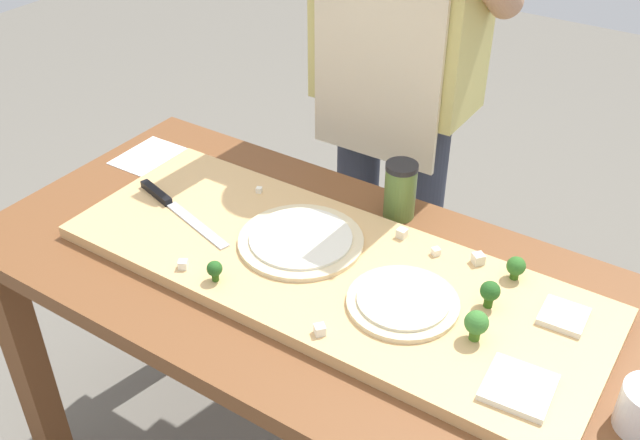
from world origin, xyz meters
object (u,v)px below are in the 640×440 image
(pizza_slice_near_right, at_px, (519,387))
(cheese_crumble_a, at_px, (183,264))
(chefs_knife, at_px, (172,204))
(pizza_slice_far_left, at_px, (564,316))
(broccoli_floret_back_left, at_px, (516,267))
(pizza_whole_white_garlic, at_px, (301,240))
(cheese_crumble_c, at_px, (478,259))
(cheese_crumble_b, at_px, (436,252))
(broccoli_floret_front_left, at_px, (215,269))
(pizza_whole_cheese_artichoke, at_px, (403,301))
(cheese_crumble_e, at_px, (259,190))
(broccoli_floret_front_right, at_px, (476,324))
(cook_center, at_px, (395,66))
(prep_table, at_px, (334,324))
(sauce_jar, at_px, (402,191))
(recipe_note, at_px, (149,156))
(cheese_crumble_d, at_px, (320,330))
(broccoli_floret_center_left, at_px, (490,292))
(cheese_crumble_f, at_px, (402,233))

(pizza_slice_near_right, xyz_separation_m, cheese_crumble_a, (-0.67, -0.06, 0.00))
(pizza_slice_near_right, bearing_deg, chefs_knife, 173.74)
(pizza_slice_far_left, height_order, broccoli_floret_back_left, broccoli_floret_back_left)
(pizza_whole_white_garlic, bearing_deg, cheese_crumble_c, 22.54)
(cheese_crumble_b, bearing_deg, pizza_whole_white_garlic, -155.04)
(chefs_knife, height_order, pizza_slice_far_left, chefs_knife)
(pizza_slice_far_left, relative_size, broccoli_floret_front_left, 1.81)
(pizza_whole_cheese_artichoke, distance_m, cheese_crumble_a, 0.44)
(pizza_slice_near_right, bearing_deg, cheese_crumble_e, 161.15)
(pizza_slice_near_right, relative_size, pizza_slice_far_left, 1.35)
(broccoli_floret_back_left, height_order, broccoli_floret_front_right, broccoli_floret_front_right)
(broccoli_floret_front_left, height_order, cook_center, cook_center)
(cheese_crumble_c, height_order, cheese_crumble_e, cheese_crumble_c)
(pizza_slice_near_right, xyz_separation_m, cook_center, (-0.60, 0.67, 0.18))
(broccoli_floret_front_right, bearing_deg, pizza_whole_white_garlic, 171.03)
(pizza_slice_far_left, bearing_deg, cheese_crumble_c, 161.08)
(prep_table, relative_size, cheese_crumble_a, 87.42)
(cheese_crumble_e, distance_m, cook_center, 0.47)
(pizza_whole_cheese_artichoke, xyz_separation_m, sauce_jar, (-0.16, 0.29, 0.03))
(pizza_whole_cheese_artichoke, height_order, recipe_note, pizza_whole_cheese_artichoke)
(pizza_whole_white_garlic, distance_m, cook_center, 0.57)
(broccoli_floret_front_left, xyz_separation_m, cheese_crumble_c, (0.40, 0.33, -0.02))
(broccoli_floret_front_right, bearing_deg, pizza_whole_cheese_artichoke, 175.72)
(broccoli_floret_front_right, distance_m, cheese_crumble_b, 0.24)
(cheese_crumble_d, bearing_deg, prep_table, 114.44)
(cheese_crumble_d, height_order, sauce_jar, sauce_jar)
(broccoli_floret_center_left, relative_size, cheese_crumble_c, 2.58)
(pizza_whole_cheese_artichoke, height_order, cheese_crumble_f, cheese_crumble_f)
(sauce_jar, bearing_deg, broccoli_floret_front_right, -44.54)
(cheese_crumble_e, bearing_deg, pizza_whole_white_garlic, -29.43)
(pizza_whole_cheese_artichoke, relative_size, pizza_whole_white_garlic, 0.81)
(pizza_whole_white_garlic, height_order, recipe_note, pizza_whole_white_garlic)
(pizza_whole_cheese_artichoke, bearing_deg, pizza_slice_far_left, 25.69)
(cheese_crumble_f, bearing_deg, broccoli_floret_front_left, -125.85)
(cheese_crumble_d, relative_size, sauce_jar, 0.14)
(chefs_knife, xyz_separation_m, cook_center, (0.24, 0.58, 0.18))
(chefs_knife, height_order, recipe_note, chefs_knife)
(broccoli_floret_front_left, relative_size, broccoli_floret_front_right, 0.74)
(pizza_whole_cheese_artichoke, distance_m, cook_center, 0.70)
(broccoli_floret_center_left, distance_m, cheese_crumble_c, 0.13)
(broccoli_floret_front_right, xyz_separation_m, cheese_crumble_c, (-0.08, 0.20, -0.02))
(sauce_jar, distance_m, cook_center, 0.38)
(cheese_crumble_b, relative_size, cook_center, 0.01)
(broccoli_floret_center_left, bearing_deg, pizza_slice_far_left, 18.68)
(prep_table, height_order, pizza_whole_cheese_artichoke, pizza_whole_cheese_artichoke)
(chefs_knife, height_order, cook_center, cook_center)
(pizza_whole_white_garlic, bearing_deg, pizza_slice_far_left, 7.69)
(pizza_whole_cheese_artichoke, height_order, cheese_crumble_e, pizza_whole_cheese_artichoke)
(cheese_crumble_a, bearing_deg, cheese_crumble_c, 34.91)
(chefs_knife, bearing_deg, cheese_crumble_b, 15.75)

